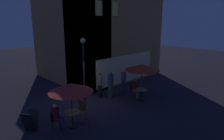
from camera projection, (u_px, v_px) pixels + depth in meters
name	position (u px, v px, depth m)	size (l,w,h in m)	color
ground_plane	(84.00, 103.00, 12.20)	(60.00, 60.00, 0.00)	#211F2A
cafe_building	(96.00, 33.00, 16.11)	(8.80, 7.72, 7.98)	#A37B48
street_lamp_near_corner	(83.00, 59.00, 11.77)	(0.31, 0.31, 3.94)	black
menu_sandwich_board	(30.00, 121.00, 9.05)	(0.85, 0.83, 0.95)	black
cafe_table_0	(72.00, 116.00, 9.30)	(0.75, 0.75, 0.78)	black
cafe_table_1	(141.00, 92.00, 12.54)	(0.74, 0.74, 0.74)	black
patio_umbrella_0	(71.00, 88.00, 8.97)	(2.03, 2.03, 2.17)	black
patio_umbrella_1	(142.00, 67.00, 12.17)	(2.15, 2.15, 2.33)	black
cafe_chair_0	(82.00, 109.00, 10.07)	(0.58, 0.58, 0.99)	brown
cafe_chair_1	(54.00, 118.00, 9.13)	(0.59, 0.59, 0.89)	black
cafe_chair_2	(134.00, 88.00, 13.20)	(0.53, 0.53, 0.91)	black
patron_seated_0	(57.00, 115.00, 9.12)	(0.53, 0.48, 1.26)	#2D344E
patron_seated_1	(135.00, 87.00, 13.05)	(0.45, 0.55, 1.22)	#836452
patron_standing_2	(100.00, 85.00, 12.96)	(0.33, 0.33, 1.73)	black
patron_standing_3	(111.00, 85.00, 12.92)	(0.37, 0.37, 1.77)	#2D4835
patron_standing_4	(123.00, 81.00, 13.72)	(0.35, 0.35, 1.72)	#2B3546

